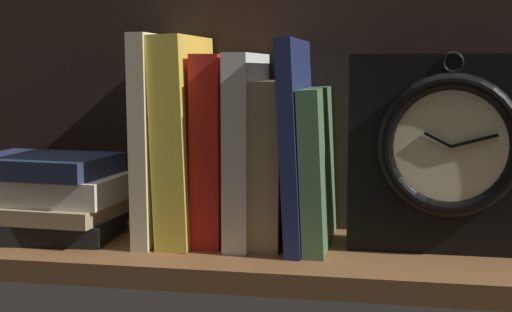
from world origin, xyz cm
name	(u,v)px	position (x,y,z in cm)	size (l,w,h in cm)	color
ground_plane	(244,255)	(0.00, 0.00, -1.25)	(76.70, 23.38, 2.50)	brown
back_panel	(261,99)	(0.00, 11.09, 16.72)	(76.70, 1.20, 33.44)	black
book_cream_twain	(159,137)	(-10.88, 2.07, 12.31)	(2.06, 16.19, 24.63)	beige
book_yellow_seinlanguage	(185,139)	(-7.64, 2.07, 12.21)	(3.82, 15.25, 24.42)	gold
book_red_requiem	(216,148)	(-3.74, 2.07, 11.14)	(3.38, 12.24, 22.28)	red
book_white_catcher	(244,148)	(-0.36, 2.07, 11.21)	(2.79, 14.72, 22.42)	silver
book_tan_shortstories	(273,162)	(3.10, 2.07, 9.61)	(3.54, 12.60, 19.23)	tan
book_navy_bierce	(298,143)	(6.07, 2.07, 11.99)	(1.79, 16.84, 23.97)	#192147
book_green_romantic	(318,167)	(8.45, 2.07, 9.21)	(2.37, 15.86, 18.42)	#476B44
framed_clock	(449,152)	(23.28, 1.26, 11.37)	(22.27, 6.22, 22.50)	black
book_stack_side	(50,196)	(-24.40, -0.19, 5.04)	(18.51, 14.34, 10.02)	black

